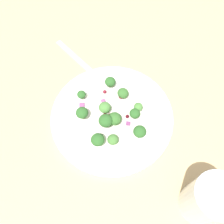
{
  "coord_description": "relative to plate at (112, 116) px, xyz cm",
  "views": [
    {
      "loc": [
        15.82,
        15.02,
        49.76
      ],
      "look_at": [
        -2.75,
        -1.58,
        2.7
      ],
      "focal_mm": 39.69,
      "sensor_mm": 36.0,
      "label": 1
    }
  ],
  "objects": [
    {
      "name": "cranberry_3",
      "position": [
        0.46,
        1.55,
        1.38
      ],
      "size": [
        0.89,
        0.89,
        0.89
      ],
      "primitive_type": "sphere",
      "color": "maroon",
      "rests_on": "plate"
    },
    {
      "name": "cranberry_0",
      "position": [
        1.24,
        -0.97,
        0.94
      ],
      "size": [
        0.88,
        0.88,
        0.88
      ],
      "primitive_type": "sphere",
      "color": "#4C0A14",
      "rests_on": "plate"
    },
    {
      "name": "broccoli_floret_7",
      "position": [
        -4.52,
        3.56,
        2.3
      ],
      "size": [
        1.93,
        1.93,
        1.96
      ],
      "color": "#8EB77A",
      "rests_on": "plate"
    },
    {
      "name": "onion_bit_2",
      "position": [
        -1.16,
        -3.65,
        0.86
      ],
      "size": [
        1.27,
        1.27,
        0.34
      ],
      "primitive_type": "cube",
      "rotation": [
        0.0,
        0.0,
        2.64
      ],
      "color": "#934C84",
      "rests_on": "plate"
    },
    {
      "name": "broccoli_floret_10",
      "position": [
        1.3,
        -7.99,
        1.93
      ],
      "size": [
        1.98,
        1.98,
        2.0
      ],
      "color": "#9EC684",
      "rests_on": "plate"
    },
    {
      "name": "broccoli_floret_3",
      "position": [
        0.96,
        1.76,
        2.14
      ],
      "size": [
        2.95,
        2.95,
        2.99
      ],
      "color": "#8EB77A",
      "rests_on": "plate"
    },
    {
      "name": "broccoli_floret_6",
      "position": [
        -2.83,
        3.98,
        2.18
      ],
      "size": [
        2.31,
        2.31,
        2.34
      ],
      "color": "#8EB77A",
      "rests_on": "plate"
    },
    {
      "name": "broccoli_floret_11",
      "position": [
        3.12,
        0.69,
        2.68
      ],
      "size": [
        2.98,
        2.98,
        3.02
      ],
      "color": "#ADD18E",
      "rests_on": "plate"
    },
    {
      "name": "dressing_pool",
      "position": [
        0.0,
        -0.0,
        0.44
      ],
      "size": [
        15.66,
        15.66,
        0.2
      ],
      "primitive_type": "cylinder",
      "color": "white",
      "rests_on": "plate"
    },
    {
      "name": "onion_bit_0",
      "position": [
        2.79,
        -6.58,
        0.62
      ],
      "size": [
        1.63,
        1.63,
        0.52
      ],
      "primitive_type": "cube",
      "rotation": [
        0.0,
        0.0,
        2.38
      ],
      "color": "#934C84",
      "rests_on": "plate"
    },
    {
      "name": "cranberry_5",
      "position": [
        -4.53,
        -1.41,
        1.13
      ],
      "size": [
        0.98,
        0.98,
        0.98
      ],
      "primitive_type": "sphere",
      "color": "maroon",
      "rests_on": "plate"
    },
    {
      "name": "onion_bit_1",
      "position": [
        -0.55,
        4.14,
        1.01
      ],
      "size": [
        1.19,
        1.22,
        0.43
      ],
      "primitive_type": "cube",
      "rotation": [
        0.0,
        0.0,
        2.17
      ],
      "color": "#843D75",
      "rests_on": "plate"
    },
    {
      "name": "plate",
      "position": [
        0.0,
        0.0,
        0.0
      ],
      "size": [
        27.0,
        27.0,
        1.7
      ],
      "color": "white",
      "rests_on": "ground_plane"
    },
    {
      "name": "broccoli_floret_9",
      "position": [
        -0.04,
        7.51,
        2.67
      ],
      "size": [
        2.7,
        2.7,
        2.73
      ],
      "color": "#ADD18E",
      "rests_on": "plate"
    },
    {
      "name": "broccoli_floret_5",
      "position": [
        4.66,
        4.38,
        1.9
      ],
      "size": [
        2.31,
        2.31,
        2.34
      ],
      "color": "#ADD18E",
      "rests_on": "plate"
    },
    {
      "name": "cranberry_1",
      "position": [
        -1.72,
        2.9,
        1.03
      ],
      "size": [
        0.81,
        0.81,
        0.81
      ],
      "primitive_type": "sphere",
      "color": "#4C0A14",
      "rests_on": "plate"
    },
    {
      "name": "ground_plane",
      "position": [
        2.75,
        1.58,
        -1.86
      ],
      "size": [
        180.0,
        180.0,
        2.0
      ],
      "primitive_type": "cube",
      "color": "tan"
    },
    {
      "name": "broccoli_floret_8",
      "position": [
        0.34,
        -1.78,
        2.13
      ],
      "size": [
        2.62,
        2.62,
        2.65
      ],
      "color": "#ADD18E",
      "rests_on": "plate"
    },
    {
      "name": "cranberry_2",
      "position": [
        0.49,
        -0.21,
        0.86
      ],
      "size": [
        0.77,
        0.77,
        0.77
      ],
      "primitive_type": "sphere",
      "color": "#4C0A14",
      "rests_on": "plate"
    },
    {
      "name": "fork",
      "position": [
        -6.33,
        -15.43,
        -0.61
      ],
      "size": [
        3.5,
        18.69,
        0.5
      ],
      "color": "silver",
      "rests_on": "ground_plane"
    },
    {
      "name": "cranberry_6",
      "position": [
        0.27,
        -3.08,
        0.78
      ],
      "size": [
        0.81,
        0.81,
        0.81
      ],
      "primitive_type": "sphere",
      "color": "maroon",
      "rests_on": "plate"
    },
    {
      "name": "broccoli_floret_0",
      "position": [
        4.7,
        -4.3,
        2.65
      ],
      "size": [
        2.68,
        2.68,
        2.71
      ],
      "color": "#ADD18E",
      "rests_on": "plate"
    },
    {
      "name": "broccoli_floret_2",
      "position": [
        -5.52,
        -5.49,
        1.95
      ],
      "size": [
        2.49,
        2.49,
        2.52
      ],
      "color": "#8EB77A",
      "rests_on": "plate"
    },
    {
      "name": "broccoli_floret_4",
      "position": [
        -5.12,
        -1.3,
        1.98
      ],
      "size": [
        2.52,
        2.52,
        2.55
      ],
      "color": "#8EB77A",
      "rests_on": "plate"
    },
    {
      "name": "cranberry_4",
      "position": [
        -3.16,
        -5.07,
        0.97
      ],
      "size": [
        0.82,
        0.82,
        0.82
      ],
      "primitive_type": "sphere",
      "color": "maroon",
      "rests_on": "plate"
    },
    {
      "name": "water_glass",
      "position": [
        3.1,
        24.59,
        4.45
      ],
      "size": [
        7.81,
        7.81,
        10.61
      ],
      "primitive_type": "cylinder",
      "color": "silver",
      "rests_on": "ground_plane"
    },
    {
      "name": "broccoli_floret_1",
      "position": [
        6.85,
        2.27,
        2.36
      ],
      "size": [
        2.8,
        2.8,
        2.83
      ],
      "color": "#8EB77A",
      "rests_on": "plate"
    }
  ]
}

